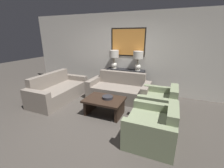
{
  "coord_description": "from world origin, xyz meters",
  "views": [
    {
      "loc": [
        1.49,
        -2.58,
        1.93
      ],
      "look_at": [
        0.0,
        1.03,
        0.65
      ],
      "focal_mm": 24.0,
      "sensor_mm": 36.0,
      "label": 1
    }
  ],
  "objects_px": {
    "couch_by_back_wall": "(119,90)",
    "decorative_bowl": "(108,97)",
    "armchair_near_back_wall": "(159,104)",
    "table_lamp_left": "(114,57)",
    "table_lamp_right": "(138,58)",
    "console_table": "(125,81)",
    "coffee_table": "(104,103)",
    "couch_by_side": "(58,91)",
    "armchair_near_camera": "(152,127)"
  },
  "relations": [
    {
      "from": "couch_by_back_wall",
      "to": "decorative_bowl",
      "type": "height_order",
      "value": "couch_by_back_wall"
    },
    {
      "from": "couch_by_back_wall",
      "to": "armchair_near_back_wall",
      "type": "bearing_deg",
      "value": -22.89
    },
    {
      "from": "table_lamp_left",
      "to": "decorative_bowl",
      "type": "distance_m",
      "value": 1.92
    },
    {
      "from": "table_lamp_right",
      "to": "decorative_bowl",
      "type": "relative_size",
      "value": 2.37
    },
    {
      "from": "console_table",
      "to": "coffee_table",
      "type": "height_order",
      "value": "console_table"
    },
    {
      "from": "couch_by_back_wall",
      "to": "couch_by_side",
      "type": "bearing_deg",
      "value": -155.37
    },
    {
      "from": "armchair_near_back_wall",
      "to": "couch_by_side",
      "type": "bearing_deg",
      "value": -175.23
    },
    {
      "from": "coffee_table",
      "to": "decorative_bowl",
      "type": "relative_size",
      "value": 3.6
    },
    {
      "from": "console_table",
      "to": "table_lamp_right",
      "type": "distance_m",
      "value": 0.91
    },
    {
      "from": "couch_by_back_wall",
      "to": "decorative_bowl",
      "type": "relative_size",
      "value": 7.12
    },
    {
      "from": "couch_by_side",
      "to": "decorative_bowl",
      "type": "xyz_separation_m",
      "value": [
        1.8,
        -0.26,
        0.18
      ]
    },
    {
      "from": "decorative_bowl",
      "to": "armchair_near_camera",
      "type": "relative_size",
      "value": 0.27
    },
    {
      "from": "couch_by_side",
      "to": "armchair_near_camera",
      "type": "xyz_separation_m",
      "value": [
        2.99,
        -0.87,
        0.0
      ]
    },
    {
      "from": "decorative_bowl",
      "to": "armchair_near_camera",
      "type": "distance_m",
      "value": 1.35
    },
    {
      "from": "couch_by_side",
      "to": "console_table",
      "type": "bearing_deg",
      "value": 39.6
    },
    {
      "from": "console_table",
      "to": "coffee_table",
      "type": "bearing_deg",
      "value": -89.58
    },
    {
      "from": "couch_by_back_wall",
      "to": "armchair_near_camera",
      "type": "bearing_deg",
      "value": -52.47
    },
    {
      "from": "armchair_near_back_wall",
      "to": "couch_by_back_wall",
      "type": "bearing_deg",
      "value": 157.11
    },
    {
      "from": "table_lamp_right",
      "to": "armchair_near_back_wall",
      "type": "bearing_deg",
      "value": -53.86
    },
    {
      "from": "coffee_table",
      "to": "decorative_bowl",
      "type": "distance_m",
      "value": 0.18
    },
    {
      "from": "couch_by_back_wall",
      "to": "decorative_bowl",
      "type": "distance_m",
      "value": 1.07
    },
    {
      "from": "couch_by_back_wall",
      "to": "table_lamp_right",
      "type": "bearing_deg",
      "value": 56.55
    },
    {
      "from": "table_lamp_left",
      "to": "couch_by_back_wall",
      "type": "distance_m",
      "value": 1.21
    },
    {
      "from": "table_lamp_left",
      "to": "table_lamp_right",
      "type": "height_order",
      "value": "same"
    },
    {
      "from": "table_lamp_right",
      "to": "armchair_near_camera",
      "type": "relative_size",
      "value": 0.64
    },
    {
      "from": "coffee_table",
      "to": "armchair_near_camera",
      "type": "xyz_separation_m",
      "value": [
        1.26,
        -0.56,
        -0.02
      ]
    },
    {
      "from": "armchair_near_camera",
      "to": "couch_by_back_wall",
      "type": "bearing_deg",
      "value": 127.53
    },
    {
      "from": "console_table",
      "to": "decorative_bowl",
      "type": "bearing_deg",
      "value": -87.19
    },
    {
      "from": "table_lamp_right",
      "to": "couch_by_side",
      "type": "height_order",
      "value": "table_lamp_right"
    },
    {
      "from": "decorative_bowl",
      "to": "armchair_near_camera",
      "type": "xyz_separation_m",
      "value": [
        1.19,
        -0.61,
        -0.18
      ]
    },
    {
      "from": "coffee_table",
      "to": "armchair_near_back_wall",
      "type": "bearing_deg",
      "value": 23.95
    },
    {
      "from": "console_table",
      "to": "decorative_bowl",
      "type": "height_order",
      "value": "console_table"
    },
    {
      "from": "couch_by_side",
      "to": "armchair_near_camera",
      "type": "height_order",
      "value": "couch_by_side"
    },
    {
      "from": "couch_by_back_wall",
      "to": "decorative_bowl",
      "type": "xyz_separation_m",
      "value": [
        0.08,
        -1.05,
        0.18
      ]
    },
    {
      "from": "console_table",
      "to": "coffee_table",
      "type": "distance_m",
      "value": 1.74
    },
    {
      "from": "console_table",
      "to": "couch_by_back_wall",
      "type": "relative_size",
      "value": 0.69
    },
    {
      "from": "decorative_bowl",
      "to": "armchair_near_back_wall",
      "type": "height_order",
      "value": "armchair_near_back_wall"
    },
    {
      "from": "console_table",
      "to": "armchair_near_back_wall",
      "type": "bearing_deg",
      "value": -42.6
    },
    {
      "from": "coffee_table",
      "to": "couch_by_side",
      "type": "bearing_deg",
      "value": 169.84
    },
    {
      "from": "console_table",
      "to": "decorative_bowl",
      "type": "relative_size",
      "value": 4.92
    },
    {
      "from": "couch_by_side",
      "to": "armchair_near_camera",
      "type": "distance_m",
      "value": 3.12
    },
    {
      "from": "couch_by_back_wall",
      "to": "armchair_near_camera",
      "type": "height_order",
      "value": "couch_by_back_wall"
    },
    {
      "from": "decorative_bowl",
      "to": "coffee_table",
      "type": "bearing_deg",
      "value": -146.41
    },
    {
      "from": "couch_by_back_wall",
      "to": "armchair_near_back_wall",
      "type": "distance_m",
      "value": 1.38
    },
    {
      "from": "armchair_near_back_wall",
      "to": "table_lamp_right",
      "type": "bearing_deg",
      "value": 126.14
    },
    {
      "from": "armchair_near_back_wall",
      "to": "coffee_table",
      "type": "bearing_deg",
      "value": -156.05
    },
    {
      "from": "console_table",
      "to": "table_lamp_left",
      "type": "height_order",
      "value": "table_lamp_left"
    },
    {
      "from": "armchair_near_back_wall",
      "to": "decorative_bowl",
      "type": "bearing_deg",
      "value": -156.67
    },
    {
      "from": "coffee_table",
      "to": "armchair_near_back_wall",
      "type": "relative_size",
      "value": 0.98
    },
    {
      "from": "couch_by_side",
      "to": "couch_by_back_wall",
      "type": "bearing_deg",
      "value": 24.63
    }
  ]
}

